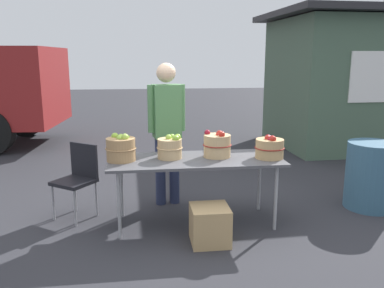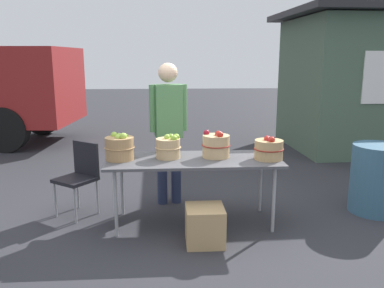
# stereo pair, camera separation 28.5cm
# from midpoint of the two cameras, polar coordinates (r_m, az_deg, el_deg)

# --- Properties ---
(ground_plane) EXTENTS (40.00, 40.00, 0.00)m
(ground_plane) POSITION_cam_midpoint_polar(r_m,az_deg,el_deg) (4.61, -1.32, -11.19)
(ground_plane) COLOR #2D2D33
(market_table) EXTENTS (1.90, 0.76, 0.75)m
(market_table) POSITION_cam_midpoint_polar(r_m,az_deg,el_deg) (4.38, -1.36, -2.69)
(market_table) COLOR #4C4C51
(market_table) RESTS_ON ground
(apple_basket_green_0) EXTENTS (0.33, 0.33, 0.30)m
(apple_basket_green_0) POSITION_cam_midpoint_polar(r_m,az_deg,el_deg) (4.35, -12.02, -0.64)
(apple_basket_green_0) COLOR #A87F51
(apple_basket_green_0) RESTS_ON market_table
(apple_basket_green_1) EXTENTS (0.29, 0.29, 0.27)m
(apple_basket_green_1) POSITION_cam_midpoint_polar(r_m,az_deg,el_deg) (4.37, -5.02, -0.50)
(apple_basket_green_1) COLOR tan
(apple_basket_green_1) RESTS_ON market_table
(apple_basket_red_0) EXTENTS (0.32, 0.32, 0.30)m
(apple_basket_red_0) POSITION_cam_midpoint_polar(r_m,az_deg,el_deg) (4.42, 1.79, -0.18)
(apple_basket_red_0) COLOR tan
(apple_basket_red_0) RESTS_ON market_table
(apple_basket_red_1) EXTENTS (0.33, 0.33, 0.27)m
(apple_basket_red_1) POSITION_cam_midpoint_polar(r_m,az_deg,el_deg) (4.42, 9.26, -0.51)
(apple_basket_red_1) COLOR tan
(apple_basket_red_1) RESTS_ON market_table
(vendor_adult) EXTENTS (0.46, 0.28, 1.78)m
(vendor_adult) POSITION_cam_midpoint_polar(r_m,az_deg,el_deg) (4.93, -5.30, 3.00)
(vendor_adult) COLOR #262D4C
(vendor_adult) RESTS_ON ground
(food_kiosk) EXTENTS (3.59, 3.01, 2.74)m
(food_kiosk) POSITION_cam_midpoint_polar(r_m,az_deg,el_deg) (9.00, 21.16, 8.59)
(food_kiosk) COLOR #47604C
(food_kiosk) RESTS_ON ground
(folding_chair) EXTENTS (0.56, 0.56, 0.86)m
(folding_chair) POSITION_cam_midpoint_polar(r_m,az_deg,el_deg) (4.84, -17.67, -4.23)
(folding_chair) COLOR black
(folding_chair) RESTS_ON ground
(trash_barrel) EXTENTS (0.62, 0.62, 0.83)m
(trash_barrel) POSITION_cam_midpoint_polar(r_m,az_deg,el_deg) (5.34, 23.00, -4.18)
(trash_barrel) COLOR #335972
(trash_barrel) RESTS_ON ground
(produce_crate) EXTENTS (0.38, 0.38, 0.38)m
(produce_crate) POSITION_cam_midpoint_polar(r_m,az_deg,el_deg) (4.07, 0.54, -11.54)
(produce_crate) COLOR tan
(produce_crate) RESTS_ON ground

